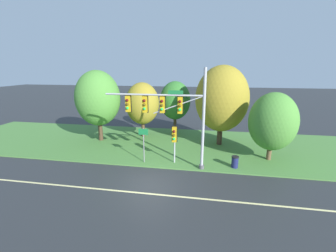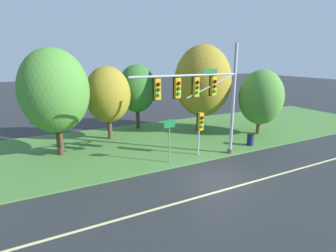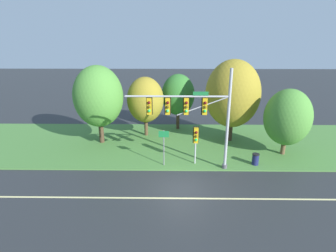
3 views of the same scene
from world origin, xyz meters
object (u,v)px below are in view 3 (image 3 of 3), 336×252
object	(u,v)px
pedestrian_signal_near_kerb	(196,138)
tree_tall_centre	(288,117)
tree_left_of_mast	(145,100)
route_sign_post	(164,143)
tree_mid_verge	(233,94)
trash_bin	(255,159)
tree_behind_signpost	(178,95)
traffic_signal_mast	(194,112)
tree_nearest_road	(98,97)

from	to	relation	value
pedestrian_signal_near_kerb	tree_tall_centre	distance (m)	8.22
tree_left_of_mast	route_sign_post	bearing A→B (deg)	-73.59
route_sign_post	tree_mid_verge	bearing A→B (deg)	41.67
pedestrian_signal_near_kerb	tree_left_of_mast	bearing A→B (deg)	123.77
tree_tall_centre	tree_left_of_mast	bearing A→B (deg)	159.47
pedestrian_signal_near_kerb	trash_bin	bearing A→B (deg)	0.18
pedestrian_signal_near_kerb	tree_left_of_mast	distance (m)	8.34
route_sign_post	tree_behind_signpost	distance (m)	9.45
traffic_signal_mast	pedestrian_signal_near_kerb	world-z (taller)	traffic_signal_mast
pedestrian_signal_near_kerb	trash_bin	size ratio (longest dim) A/B	3.38
tree_mid_verge	tree_tall_centre	size ratio (longest dim) A/B	1.38
tree_behind_signpost	trash_bin	world-z (taller)	tree_behind_signpost
tree_behind_signpost	route_sign_post	bearing A→B (deg)	-98.04
tree_tall_centre	route_sign_post	bearing A→B (deg)	-167.18
tree_behind_signpost	trash_bin	distance (m)	11.31
tree_behind_signpost	tree_mid_verge	world-z (taller)	tree_mid_verge
route_sign_post	tree_mid_verge	world-z (taller)	tree_mid_verge
tree_behind_signpost	trash_bin	bearing A→B (deg)	-56.14
tree_left_of_mast	tree_tall_centre	bearing A→B (deg)	-20.53
pedestrian_signal_near_kerb	tree_nearest_road	xyz separation A→B (m)	(-8.70, 4.71, 2.25)
pedestrian_signal_near_kerb	tree_nearest_road	distance (m)	10.15
tree_nearest_road	tree_left_of_mast	bearing A→B (deg)	26.94
traffic_signal_mast	tree_left_of_mast	bearing A→B (deg)	120.07
tree_left_of_mast	tree_tall_centre	distance (m)	13.26
tree_nearest_road	tree_left_of_mast	distance (m)	4.71
pedestrian_signal_near_kerb	tree_mid_verge	size ratio (longest dim) A/B	0.40
tree_nearest_road	tree_behind_signpost	world-z (taller)	tree_nearest_road
tree_left_of_mast	tree_nearest_road	bearing A→B (deg)	-153.06
tree_nearest_road	pedestrian_signal_near_kerb	bearing A→B (deg)	-28.43
pedestrian_signal_near_kerb	tree_behind_signpost	bearing A→B (deg)	97.64
tree_tall_centre	trash_bin	size ratio (longest dim) A/B	6.17
route_sign_post	tree_mid_verge	xyz separation A→B (m)	(6.37, 5.67, 2.74)
traffic_signal_mast	tree_nearest_road	bearing A→B (deg)	147.70
traffic_signal_mast	trash_bin	distance (m)	6.52
tree_nearest_road	tree_mid_verge	bearing A→B (deg)	3.53
tree_mid_verge	route_sign_post	bearing A→B (deg)	-138.33
route_sign_post	tree_tall_centre	world-z (taller)	tree_tall_centre
pedestrian_signal_near_kerb	trash_bin	distance (m)	5.14
tree_nearest_road	tree_mid_verge	world-z (taller)	tree_mid_verge
tree_left_of_mast	tree_mid_verge	size ratio (longest dim) A/B	0.77
traffic_signal_mast	route_sign_post	bearing A→B (deg)	168.67
tree_nearest_road	tree_behind_signpost	size ratio (longest dim) A/B	1.21
route_sign_post	trash_bin	world-z (taller)	route_sign_post
traffic_signal_mast	trash_bin	xyz separation A→B (m)	(5.05, 0.65, -4.06)
route_sign_post	tree_behind_signpost	bearing A→B (deg)	81.96
tree_nearest_road	tree_tall_centre	world-z (taller)	tree_nearest_road
traffic_signal_mast	pedestrian_signal_near_kerb	distance (m)	2.35
traffic_signal_mast	tree_nearest_road	xyz separation A→B (m)	(-8.46, 5.35, -0.01)
traffic_signal_mast	pedestrian_signal_near_kerb	xyz separation A→B (m)	(0.24, 0.64, -2.25)
pedestrian_signal_near_kerb	route_sign_post	xyz separation A→B (m)	(-2.50, -0.18, -0.37)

